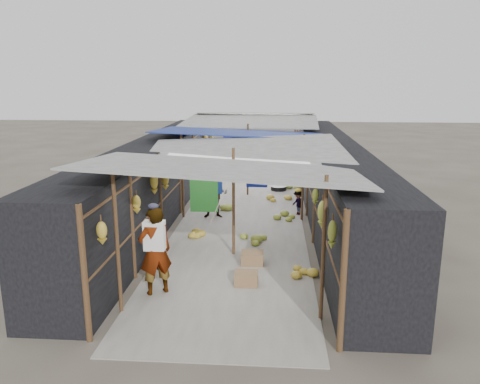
% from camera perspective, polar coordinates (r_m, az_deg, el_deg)
% --- Properties ---
extents(ground, '(80.00, 80.00, 0.00)m').
position_cam_1_polar(ground, '(8.70, -2.52, -14.77)').
color(ground, '#6B6356').
rests_on(ground, ground).
extents(aisle_slab, '(3.60, 16.00, 0.02)m').
position_cam_1_polar(aisle_slab, '(14.72, 0.39, -2.68)').
color(aisle_slab, '#9E998E').
rests_on(aisle_slab, ground).
extents(stall_left, '(1.40, 15.00, 2.30)m').
position_cam_1_polar(stall_left, '(14.86, -10.05, 1.80)').
color(stall_left, black).
rests_on(stall_left, ground).
extents(stall_right, '(1.40, 15.00, 2.30)m').
position_cam_1_polar(stall_right, '(14.52, 11.09, 1.48)').
color(stall_right, black).
rests_on(stall_right, ground).
extents(crate_near, '(0.52, 0.42, 0.30)m').
position_cam_1_polar(crate_near, '(10.78, 1.51, -8.09)').
color(crate_near, '#916849').
rests_on(crate_near, ground).
extents(crate_mid, '(0.47, 0.38, 0.28)m').
position_cam_1_polar(crate_mid, '(9.77, 0.78, -10.52)').
color(crate_mid, '#916849').
rests_on(crate_mid, ground).
extents(crate_back, '(0.41, 0.34, 0.26)m').
position_cam_1_polar(crate_back, '(19.99, -0.25, 2.02)').
color(crate_back, '#916849').
rests_on(crate_back, ground).
extents(black_basin, '(0.59, 0.59, 0.18)m').
position_cam_1_polar(black_basin, '(17.86, 4.71, 0.45)').
color(black_basin, black).
rests_on(black_basin, ground).
extents(vendor_elderly, '(0.78, 0.71, 1.78)m').
position_cam_1_polar(vendor_elderly, '(9.27, -10.30, -7.11)').
color(vendor_elderly, white).
rests_on(vendor_elderly, ground).
extents(shopper_blue, '(0.78, 0.63, 1.49)m').
position_cam_1_polar(shopper_blue, '(14.18, -3.00, -0.24)').
color(shopper_blue, '#1C4490').
rests_on(shopper_blue, ground).
extents(vendor_seated, '(0.51, 0.59, 0.79)m').
position_cam_1_polar(vendor_seated, '(14.61, 7.06, -1.34)').
color(vendor_seated, '#46413C').
rests_on(vendor_seated, ground).
extents(market_canopy, '(5.62, 15.20, 2.77)m').
position_cam_1_polar(market_canopy, '(14.56, 0.60, 6.77)').
color(market_canopy, brown).
rests_on(market_canopy, ground).
extents(hanging_bananas, '(3.95, 14.05, 0.75)m').
position_cam_1_polar(hanging_bananas, '(13.96, -0.67, 3.42)').
color(hanging_bananas, gold).
rests_on(hanging_bananas, ground).
extents(floor_bananas, '(3.38, 8.62, 0.34)m').
position_cam_1_polar(floor_bananas, '(14.19, 3.05, -2.74)').
color(floor_bananas, olive).
rests_on(floor_bananas, ground).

